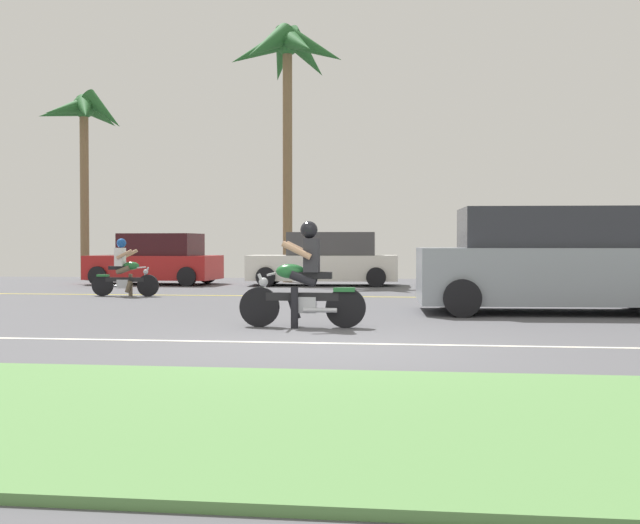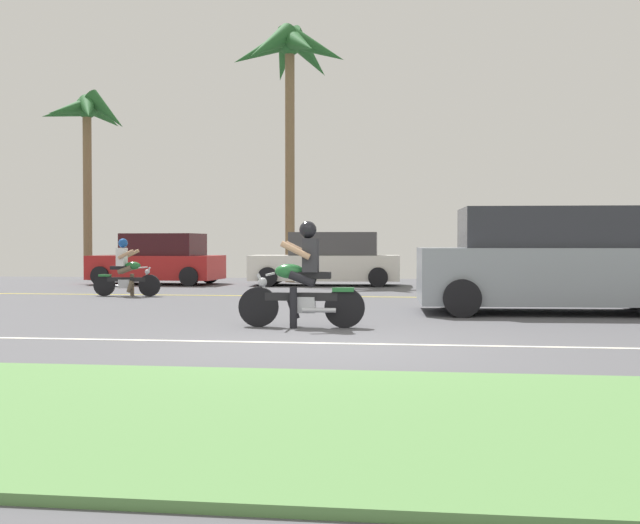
{
  "view_description": "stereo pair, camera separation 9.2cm",
  "coord_description": "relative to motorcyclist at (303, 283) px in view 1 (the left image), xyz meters",
  "views": [
    {
      "loc": [
        1.14,
        -9.47,
        1.24
      ],
      "look_at": [
        -0.58,
        4.26,
        0.91
      ],
      "focal_mm": 44.21,
      "sensor_mm": 36.0,
      "label": 1
    },
    {
      "loc": [
        1.23,
        -9.46,
        1.24
      ],
      "look_at": [
        -0.58,
        4.26,
        0.91
      ],
      "focal_mm": 44.21,
      "sensor_mm": 36.0,
      "label": 2
    }
  ],
  "objects": [
    {
      "name": "palm_tree_0",
      "position": [
        -9.6,
        14.11,
        4.71
      ],
      "size": [
        3.13,
        3.12,
        6.44
      ],
      "color": "brown",
      "rests_on": "ground"
    },
    {
      "name": "lane_line_far",
      "position": [
        0.54,
        6.69,
        -0.66
      ],
      "size": [
        50.4,
        0.12,
        0.01
      ],
      "primitive_type": "cube",
      "color": "yellow",
      "rests_on": "ground"
    },
    {
      "name": "suv_nearby",
      "position": [
        4.1,
        2.97,
        0.25
      ],
      "size": [
        5.02,
        2.4,
        1.87
      ],
      "color": "#8C939E",
      "rests_on": "ground"
    },
    {
      "name": "parked_car_0",
      "position": [
        -6.17,
        11.47,
        0.05
      ],
      "size": [
        3.92,
        2.18,
        1.53
      ],
      "color": "#AD1E1E",
      "rests_on": "ground"
    },
    {
      "name": "motorcyclist_distant",
      "position": [
        -5.13,
        6.2,
        -0.09
      ],
      "size": [
        1.62,
        0.53,
        1.35
      ],
      "color": "black",
      "rests_on": "ground"
    },
    {
      "name": "lane_line_near",
      "position": [
        0.54,
        -1.8,
        -0.66
      ],
      "size": [
        50.4,
        0.12,
        0.01
      ],
      "primitive_type": "cube",
      "color": "silver",
      "rests_on": "ground"
    },
    {
      "name": "motorcyclist",
      "position": [
        0.0,
        0.0,
        0.0
      ],
      "size": [
        1.87,
        0.61,
        1.56
      ],
      "color": "black",
      "rests_on": "ground"
    },
    {
      "name": "parked_car_1",
      "position": [
        -1.03,
        11.5,
        0.07
      ],
      "size": [
        4.43,
        1.98,
        1.56
      ],
      "color": "white",
      "rests_on": "ground"
    },
    {
      "name": "ground",
      "position": [
        0.54,
        1.04,
        -0.68
      ],
      "size": [
        56.0,
        30.0,
        0.04
      ],
      "primitive_type": "cube",
      "color": "#545459"
    },
    {
      "name": "parked_car_2",
      "position": [
        4.85,
        11.67,
        0.1
      ],
      "size": [
        3.69,
        2.05,
        1.64
      ],
      "color": "#2D663D",
      "rests_on": "ground"
    },
    {
      "name": "palm_tree_1",
      "position": [
        -2.44,
        13.27,
        6.36
      ],
      "size": [
        3.88,
        3.67,
        8.26
      ],
      "color": "brown",
      "rests_on": "ground"
    },
    {
      "name": "grass_median",
      "position": [
        0.54,
        -6.06,
        -0.63
      ],
      "size": [
        56.0,
        3.8,
        0.06
      ],
      "primitive_type": "cube",
      "color": "#5B8C4C",
      "rests_on": "ground"
    }
  ]
}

